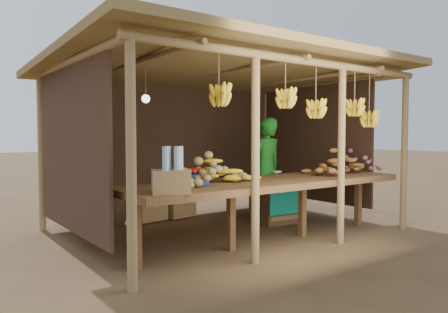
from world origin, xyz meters
TOP-DOWN VIEW (x-y plane):
  - ground at (0.00, 0.00)m, footprint 60.00×60.00m
  - stall_structure at (0.01, -0.06)m, footprint 4.70×3.50m
  - counter at (0.00, -0.95)m, footprint 3.90×1.05m
  - potato_heap at (-0.84, -0.87)m, footprint 1.08×0.80m
  - sweet_potato_heap at (1.32, -0.89)m, footprint 0.97×0.62m
  - onion_heap at (1.90, -0.86)m, footprint 0.78×0.53m
  - banana_pile at (-0.59, -0.78)m, footprint 0.71×0.53m
  - tomato_basin at (-1.01, -0.80)m, footprint 0.35×0.35m
  - bottle_box at (-1.60, -1.31)m, footprint 0.44×0.41m
  - vendor at (0.91, 0.12)m, footprint 0.61×0.42m
  - tarp_crate at (0.95, -0.05)m, footprint 0.74×0.66m
  - carton_stack at (-0.24, 1.19)m, footprint 1.06×0.45m
  - burlap_sacks at (-1.37, 1.20)m, footprint 0.83×0.43m

SIDE VIEW (x-z plane):
  - ground at x=0.00m, z-range 0.00..0.00m
  - burlap_sacks at x=-1.37m, z-range -0.04..0.55m
  - tarp_crate at x=0.95m, z-range -0.07..0.74m
  - carton_stack at x=-0.24m, z-range -0.04..0.72m
  - counter at x=0.00m, z-range 0.34..1.14m
  - vendor at x=0.91m, z-range 0.00..1.63m
  - tomato_basin at x=-1.01m, z-range 0.78..0.97m
  - bottle_box at x=-1.60m, z-range 0.75..1.20m
  - banana_pile at x=-0.59m, z-range 0.80..1.15m
  - onion_heap at x=1.90m, z-range 0.80..1.15m
  - sweet_potato_heap at x=1.32m, z-range 0.80..1.16m
  - potato_heap at x=-0.84m, z-range 0.80..1.17m
  - stall_structure at x=0.01m, z-range 0.70..3.13m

